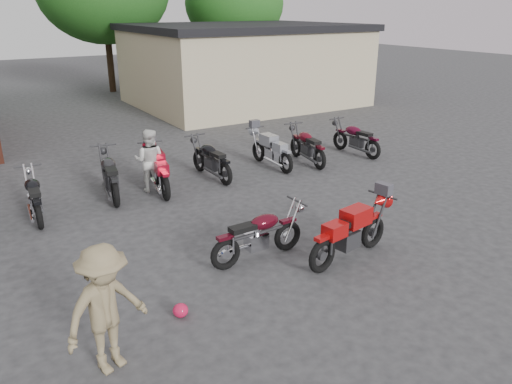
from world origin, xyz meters
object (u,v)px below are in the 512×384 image
person_light (150,161)px  row_bike_6 (271,148)px  helmet (181,310)px  row_bike_8 (355,137)px  sportbike (351,230)px  row_bike_3 (110,173)px  row_bike_5 (211,158)px  person_tan (106,309)px  row_bike_7 (307,144)px  row_bike_4 (158,168)px  row_bike_2 (34,194)px  vintage_motorcycle (259,232)px

person_light → row_bike_6: (3.81, 0.11, -0.24)m
helmet → row_bike_6: 7.94m
helmet → row_bike_8: (8.57, 5.46, 0.46)m
sportbike → row_bike_6: sportbike is taller
row_bike_6 → row_bike_3: bearing=88.7°
row_bike_5 → row_bike_6: row_bike_5 is taller
person_tan → row_bike_3: 6.68m
person_light → person_tan: 6.87m
row_bike_7 → person_tan: bearing=136.0°
helmet → row_bike_7: 8.65m
helmet → person_light: person_light is taller
person_tan → row_bike_4: person_tan is taller
helmet → row_bike_4: (1.85, 5.58, 0.50)m
sportbike → row_bike_4: row_bike_4 is taller
sportbike → helmet: size_ratio=8.56×
row_bike_5 → row_bike_6: bearing=-93.6°
row_bike_4 → row_bike_2: bearing=103.6°
vintage_motorcycle → person_tan: size_ratio=1.08×
row_bike_4 → row_bike_5: (1.63, 0.20, -0.02)m
row_bike_5 → row_bike_8: row_bike_5 is taller
row_bike_3 → sportbike: bearing=-144.6°
row_bike_4 → vintage_motorcycle: bearing=-167.8°
helmet → person_light: size_ratio=0.15×
sportbike → row_bike_2: size_ratio=1.08×
person_light → row_bike_7: bearing=-145.1°
row_bike_6 → vintage_motorcycle: bearing=143.9°
person_tan → row_bike_5: (4.73, 6.37, -0.31)m
row_bike_7 → row_bike_5: bearing=93.5°
vintage_motorcycle → row_bike_5: size_ratio=0.96×
person_tan → row_bike_8: (9.82, 6.04, -0.33)m
sportbike → row_bike_4: size_ratio=0.99×
row_bike_8 → person_light: bearing=84.8°
person_light → row_bike_2: person_light is taller
row_bike_5 → row_bike_8: size_ratio=1.02×
person_light → row_bike_5: person_light is taller
row_bike_2 → row_bike_8: bearing=-85.5°
row_bike_3 → row_bike_4: (1.19, -0.24, -0.01)m
row_bike_3 → row_bike_6: bearing=-82.0°
vintage_motorcycle → row_bike_8: size_ratio=0.98×
row_bike_4 → row_bike_6: (3.62, 0.16, -0.03)m
sportbike → row_bike_8: bearing=37.3°
helmet → row_bike_6: row_bike_6 is taller
row_bike_7 → row_bike_8: bearing=-83.6°
person_light → row_bike_4: (0.19, -0.06, -0.21)m
person_light → row_bike_2: 2.89m
vintage_motorcycle → row_bike_7: 6.46m
row_bike_4 → row_bike_7: row_bike_4 is taller
vintage_motorcycle → row_bike_4: 4.61m
vintage_motorcycle → row_bike_2: vintage_motorcycle is taller
row_bike_3 → row_bike_4: 1.22m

